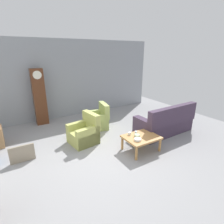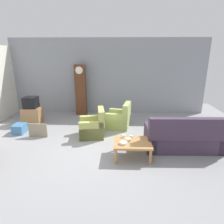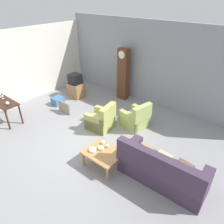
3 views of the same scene
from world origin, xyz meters
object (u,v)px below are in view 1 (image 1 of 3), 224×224
(armchair_olive_far, at_px, (97,120))
(framed_picture_leaning, at_px, (22,154))
(cup_white_porcelain, at_px, (130,134))
(bowl_white_stacked, at_px, (138,139))
(armchair_olive_near, at_px, (84,133))
(couch_floral, at_px, (165,123))
(cup_blue_rimmed, at_px, (136,132))
(bowl_shallow_green, at_px, (137,136))
(grandfather_clock, at_px, (39,97))
(coffee_table_wood, at_px, (141,138))

(armchair_olive_far, distance_m, framed_picture_leaning, 2.78)
(cup_white_porcelain, bearing_deg, bowl_white_stacked, -92.48)
(armchair_olive_near, bearing_deg, couch_floral, -16.79)
(framed_picture_leaning, bearing_deg, cup_white_porcelain, -17.50)
(bowl_white_stacked, bearing_deg, cup_blue_rimmed, 57.88)
(armchair_olive_far, bearing_deg, bowl_shallow_green, -83.03)
(armchair_olive_far, height_order, framed_picture_leaning, armchair_olive_far)
(couch_floral, bearing_deg, cup_blue_rimmed, -170.52)
(cup_blue_rimmed, distance_m, bowl_white_stacked, 0.41)
(couch_floral, relative_size, bowl_white_stacked, 11.01)
(couch_floral, distance_m, grandfather_clock, 4.71)
(coffee_table_wood, xyz_separation_m, bowl_shallow_green, (-0.11, 0.05, 0.10))
(coffee_table_wood, height_order, grandfather_clock, grandfather_clock)
(couch_floral, bearing_deg, grandfather_clock, 138.28)
(cup_white_porcelain, relative_size, bowl_shallow_green, 0.56)
(bowl_white_stacked, height_order, bowl_shallow_green, bowl_shallow_green)
(cup_blue_rimmed, height_order, bowl_white_stacked, cup_blue_rimmed)
(armchair_olive_far, bearing_deg, coffee_table_wood, -80.14)
(bowl_shallow_green, bearing_deg, grandfather_clock, 118.52)
(coffee_table_wood, height_order, bowl_shallow_green, bowl_shallow_green)
(coffee_table_wood, height_order, cup_blue_rimmed, cup_blue_rimmed)
(grandfather_clock, xyz_separation_m, cup_white_porcelain, (1.80, -3.30, -0.60))
(grandfather_clock, xyz_separation_m, cup_blue_rimmed, (2.00, -3.35, -0.60))
(framed_picture_leaning, bearing_deg, coffee_table_wood, -20.74)
(armchair_olive_near, distance_m, grandfather_clock, 2.56)
(couch_floral, height_order, armchair_olive_far, couch_floral)
(grandfather_clock, relative_size, cup_white_porcelain, 23.85)
(cup_white_porcelain, relative_size, bowl_white_stacked, 0.46)
(cup_blue_rimmed, bearing_deg, framed_picture_leaning, 162.89)
(couch_floral, xyz_separation_m, armchair_olive_near, (-2.66, 0.80, -0.05))
(armchair_olive_near, relative_size, cup_blue_rimmed, 10.91)
(framed_picture_leaning, distance_m, bowl_shallow_green, 3.06)
(armchair_olive_near, relative_size, cup_white_porcelain, 10.27)
(armchair_olive_far, distance_m, cup_blue_rimmed, 1.89)
(coffee_table_wood, distance_m, cup_white_porcelain, 0.36)
(cup_blue_rimmed, bearing_deg, armchair_olive_far, 100.37)
(coffee_table_wood, xyz_separation_m, grandfather_clock, (-2.02, 3.56, 0.70))
(armchair_olive_near, xyz_separation_m, grandfather_clock, (-0.82, 2.30, 0.77))
(framed_picture_leaning, bearing_deg, cup_blue_rimmed, -17.11)
(armchair_olive_far, bearing_deg, framed_picture_leaning, -160.19)
(coffee_table_wood, bearing_deg, cup_blue_rimmed, 95.50)
(cup_white_porcelain, bearing_deg, grandfather_clock, 118.56)
(cup_blue_rimmed, xyz_separation_m, bowl_shallow_green, (-0.09, -0.17, -0.01))
(grandfather_clock, xyz_separation_m, bowl_white_stacked, (1.78, -3.69, -0.61))
(bowl_white_stacked, bearing_deg, framed_picture_leaning, 155.28)
(framed_picture_leaning, xyz_separation_m, cup_white_porcelain, (2.75, -0.87, 0.24))
(coffee_table_wood, relative_size, framed_picture_leaning, 1.60)
(coffee_table_wood, xyz_separation_m, cup_blue_rimmed, (-0.02, 0.22, 0.10))
(framed_picture_leaning, height_order, cup_white_porcelain, cup_white_porcelain)
(armchair_olive_far, height_order, grandfather_clock, grandfather_clock)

